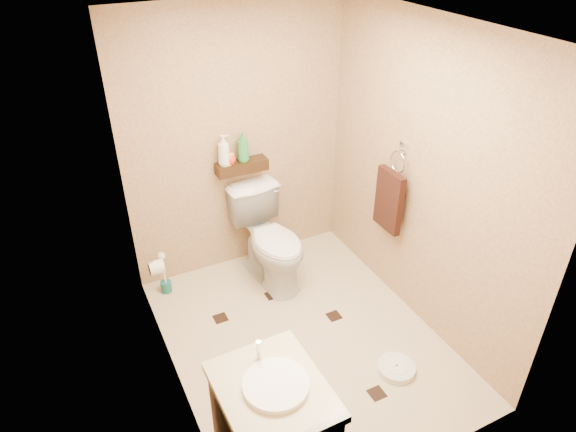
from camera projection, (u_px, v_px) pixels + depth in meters
ground at (303, 339)px, 4.12m from camera, size 2.50×2.50×0.00m
wall_back at (237, 144)px, 4.43m from camera, size 2.00×0.04×2.40m
wall_front at (425, 329)px, 2.53m from camera, size 2.00×0.04×2.40m
wall_left at (160, 250)px, 3.10m from camera, size 0.04×2.50×2.40m
wall_right at (422, 181)px, 3.86m from camera, size 0.04×2.50×2.40m
ceiling at (310, 27)px, 2.85m from camera, size 2.00×2.50×0.02m
wall_shelf at (242, 167)px, 4.47m from camera, size 0.46×0.14×0.10m
floor_accents at (310, 339)px, 4.11m from camera, size 1.17×1.41×0.01m
toilet at (271, 239)px, 4.57m from camera, size 0.53×0.86×0.85m
bathroom_scale at (396, 368)px, 3.83m from camera, size 0.36×0.36×0.06m
toilet_brush at (165, 278)px, 4.54m from camera, size 0.10×0.10×0.42m
towel_ring at (390, 198)px, 4.15m from camera, size 0.12×0.30×0.76m
toilet_paper at (156, 267)px, 3.94m from camera, size 0.12×0.11×0.12m
bottle_a at (224, 150)px, 4.31m from camera, size 0.14×0.14×0.28m
bottle_b at (228, 156)px, 4.35m from camera, size 0.09×0.09×0.15m
bottle_c at (229, 157)px, 4.36m from camera, size 0.14×0.14×0.14m
bottle_d at (243, 147)px, 4.38m from camera, size 0.15×0.15×0.27m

